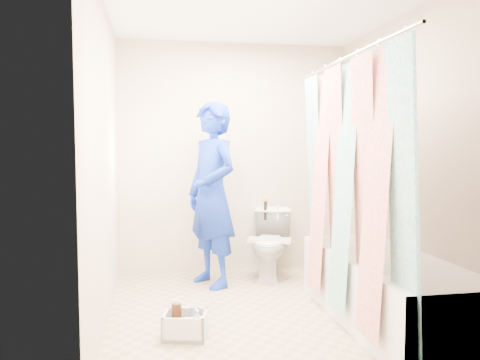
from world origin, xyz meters
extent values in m
plane|color=tan|center=(0.00, 0.00, 0.00)|extent=(2.60, 2.60, 0.00)
cube|color=white|center=(0.00, 0.00, 2.40)|extent=(2.40, 2.60, 0.02)
cube|color=beige|center=(0.00, 1.30, 1.20)|extent=(2.40, 0.02, 2.40)
cube|color=beige|center=(0.00, -1.30, 1.20)|extent=(2.40, 0.02, 2.40)
cube|color=beige|center=(-1.20, 0.00, 1.20)|extent=(0.02, 2.60, 2.40)
cube|color=beige|center=(1.20, 0.00, 1.20)|extent=(0.02, 2.60, 2.40)
cube|color=silver|center=(0.85, -0.43, 0.25)|extent=(0.70, 1.75, 0.50)
cube|color=silver|center=(0.85, -0.43, 0.46)|extent=(0.58, 1.63, 0.06)
cylinder|color=silver|center=(0.52, -0.43, 1.95)|extent=(0.02, 1.90, 0.02)
cube|color=silver|center=(0.52, -0.43, 1.02)|extent=(0.06, 1.75, 1.80)
imported|color=white|center=(0.30, 0.92, 0.34)|extent=(0.58, 0.76, 0.68)
cube|color=silver|center=(0.26, 0.82, 0.40)|extent=(0.46, 0.31, 0.03)
cylinder|color=black|center=(0.29, 1.12, 0.66)|extent=(0.03, 0.03, 0.20)
cylinder|color=gold|center=(0.29, 1.12, 0.77)|extent=(0.05, 0.05, 0.03)
cylinder|color=silver|center=(0.41, 1.08, 0.64)|extent=(0.03, 0.03, 0.16)
imported|color=#1042A4|center=(-0.31, 0.77, 0.87)|extent=(0.66, 0.75, 1.74)
cube|color=silver|center=(-0.64, -0.43, 0.01)|extent=(0.34, 0.29, 0.03)
cube|color=silver|center=(-0.78, -0.40, 0.09)|extent=(0.07, 0.23, 0.17)
cube|color=silver|center=(-0.51, -0.46, 0.09)|extent=(0.07, 0.23, 0.17)
cube|color=silver|center=(-0.67, -0.54, 0.09)|extent=(0.29, 0.09, 0.17)
cube|color=silver|center=(-0.62, -0.33, 0.09)|extent=(0.29, 0.09, 0.17)
cylinder|color=#3D1F0C|center=(-0.70, -0.38, 0.13)|extent=(0.07, 0.07, 0.19)
cylinder|color=silver|center=(-0.58, -0.40, 0.12)|extent=(0.06, 0.06, 0.17)
cylinder|color=beige|center=(-0.64, -0.48, 0.09)|extent=(0.04, 0.04, 0.13)
cylinder|color=#3D1F0C|center=(-0.72, -0.47, 0.06)|extent=(0.06, 0.06, 0.06)
cylinder|color=gold|center=(-0.72, -0.47, 0.09)|extent=(0.06, 0.06, 0.01)
imported|color=silver|center=(-0.57, -0.49, 0.12)|extent=(0.09, 0.09, 0.19)
camera|label=1|loc=(-0.83, -3.59, 1.31)|focal=35.00mm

